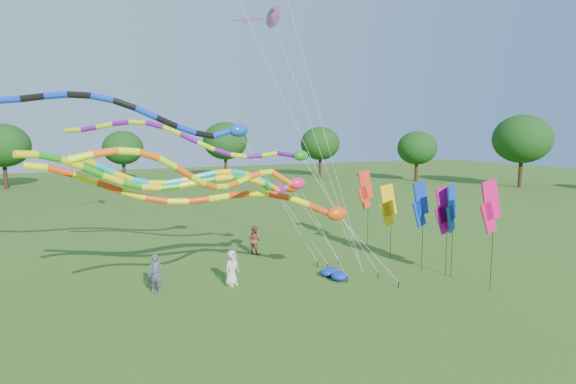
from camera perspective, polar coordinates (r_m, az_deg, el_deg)
name	(u,v)px	position (r m, az deg, el deg)	size (l,w,h in m)	color
ground	(367,312)	(20.64, 9.34, -13.85)	(160.00, 160.00, 0.00)	#305A17
tree_ring	(326,181)	(19.61, 4.55, 1.27)	(120.96, 117.56, 9.34)	#382314
tube_kite_red	(230,199)	(21.20, -6.90, -0.79)	(15.22, 3.92, 6.75)	black
tube_kite_orange	(234,176)	(17.97, -6.45, 1.88)	(12.04, 4.88, 7.45)	black
tube_kite_purple	(214,144)	(22.96, -8.77, 5.67)	(13.75, 5.15, 8.48)	black
tube_kite_blue	(136,115)	(23.12, -17.60, 8.65)	(17.06, 1.78, 9.84)	black
tube_kite_cyan	(228,181)	(21.96, -7.10, 1.33)	(12.98, 2.70, 6.97)	black
tube_kite_green	(200,181)	(21.19, -10.37, 1.24)	(13.91, 2.97, 7.30)	black
delta_kite_high_c	(272,17)	(27.52, -1.90, 20.04)	(5.13, 5.60, 14.43)	black
banner_pole_magenta_b	(490,207)	(23.49, 22.84, -1.61)	(1.16, 0.17, 5.28)	black
banner_pole_orange	(388,205)	(28.11, 11.76, -1.56)	(1.16, 0.19, 4.42)	black
banner_pole_magenta_a	(444,210)	(25.47, 18.01, -2.09)	(1.16, 0.16, 4.67)	black
banner_pole_blue_b	(420,204)	(25.99, 15.41, -1.39)	(1.16, 0.19, 4.87)	black
banner_pole_red	(365,189)	(30.48, 9.14, 0.30)	(1.16, 0.10, 5.01)	black
banner_pole_blue_a	(452,208)	(25.21, 18.83, -1.85)	(1.10, 0.53, 4.84)	black
blue_nylon_heap	(337,274)	(24.64, 5.82, -9.69)	(1.42, 1.26, 0.50)	#0C2AA8
person_a	(232,268)	(23.50, -6.68, -8.91)	(0.85, 0.55, 1.74)	beige
person_b	(156,274)	(23.00, -15.43, -9.35)	(0.67, 0.44, 1.85)	#41445B
person_c	(254,240)	(29.19, -4.01, -5.67)	(0.84, 0.65, 1.73)	brown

